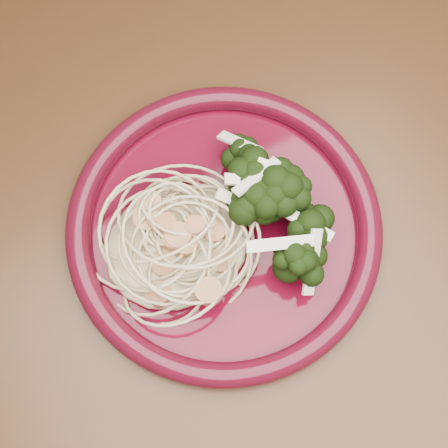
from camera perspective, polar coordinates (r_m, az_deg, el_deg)
name	(u,v)px	position (r m, az deg, el deg)	size (l,w,h in m)	color
dining_table	(179,287)	(0.71, -4.18, -5.74)	(1.20, 0.80, 0.75)	#472814
dinner_plate	(224,227)	(0.61, 0.00, -0.27)	(0.33, 0.33, 0.03)	#4C0515
spaghetti_pile	(176,242)	(0.59, -4.38, -1.66)	(0.14, 0.12, 0.03)	#CCBC8D
scallop_cluster	(173,230)	(0.56, -4.65, -0.53)	(0.12, 0.12, 0.04)	tan
broccoli_pile	(282,196)	(0.60, 5.33, 2.60)	(0.10, 0.16, 0.06)	black
onion_garnish	(285,181)	(0.56, 5.64, 3.90)	(0.07, 0.10, 0.06)	beige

